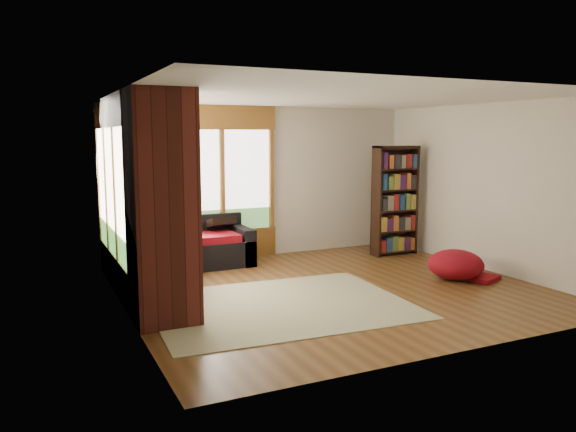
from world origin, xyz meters
name	(u,v)px	position (x,y,z in m)	size (l,w,h in m)	color
floor	(333,289)	(0.00, 0.00, 0.00)	(5.50, 5.50, 0.00)	#513216
ceiling	(336,97)	(0.00, 0.00, 2.60)	(5.50, 5.50, 0.00)	white
wall_back	(263,182)	(0.00, 2.50, 1.30)	(5.50, 0.04, 2.60)	silver
wall_front	(467,220)	(0.00, -2.50, 1.30)	(5.50, 0.04, 2.60)	silver
wall_left	(124,206)	(-2.75, 0.00, 1.30)	(0.04, 5.00, 2.60)	silver
wall_right	(489,188)	(2.75, 0.00, 1.30)	(0.04, 5.00, 2.60)	silver
windows_back	(196,182)	(-1.20, 2.47, 1.35)	(2.82, 0.10, 1.90)	brown
windows_left	(112,192)	(-2.72, 1.20, 1.35)	(0.10, 2.62, 1.90)	brown
roller_blind	(105,160)	(-2.69, 2.03, 1.75)	(0.03, 0.72, 0.90)	#6F885F
brick_chimney	(162,208)	(-2.40, -0.35, 1.30)	(0.70, 0.70, 2.60)	#471914
sectional_sofa	(163,257)	(-1.95, 1.70, 0.30)	(2.20, 2.20, 0.80)	black
area_rug	(281,305)	(-0.97, -0.38, 0.01)	(3.12, 2.38, 0.01)	beige
bookshelf	(395,201)	(2.14, 1.58, 0.96)	(0.83, 0.28, 1.93)	black
pouf	(456,264)	(1.91, -0.27, 0.23)	(0.81, 0.81, 0.44)	maroon
dog_tan	(182,224)	(-1.69, 1.56, 0.81)	(1.05, 1.10, 0.54)	brown
dog_brindle	(166,231)	(-2.00, 1.25, 0.76)	(0.78, 0.92, 0.45)	black
throw_pillows	(167,226)	(-1.86, 1.75, 0.76)	(1.98, 1.68, 0.45)	black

